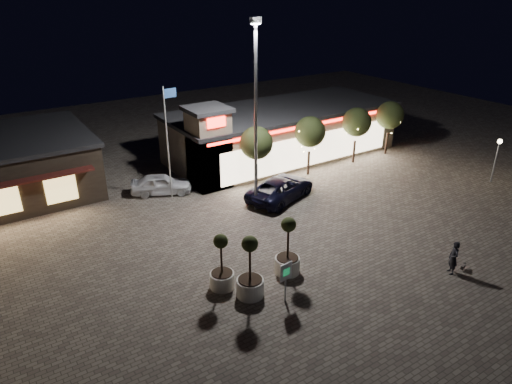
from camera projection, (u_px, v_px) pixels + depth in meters
ground at (306, 276)px, 24.16m from camera, size 90.00×90.00×0.00m
retail_building at (279, 132)px, 40.00m from camera, size 20.40×8.40×6.10m
floodlight_pole at (256, 109)px, 28.32m from camera, size 0.60×0.40×12.38m
flagpole at (168, 134)px, 31.14m from camera, size 0.95×0.10×8.00m
lamp_post_east at (497, 152)px, 34.57m from camera, size 0.36×0.36×3.48m
string_tree_a at (256, 143)px, 33.04m from camera, size 2.42×2.42×4.79m
string_tree_b at (310, 132)px, 35.51m from camera, size 2.42×2.42×4.79m
string_tree_c at (357, 122)px, 37.99m from camera, size 2.42×2.42×4.79m
string_tree_d at (390, 115)px, 39.97m from camera, size 2.42×2.42×4.79m
pickup_truck at (281, 188)px, 32.52m from camera, size 6.37×4.48×1.61m
white_sedan at (161, 184)px, 33.35m from camera, size 4.69×3.39×1.48m
pedestrian at (453, 258)px, 24.00m from camera, size 0.74×0.82×1.89m
dog at (463, 265)px, 24.56m from camera, size 0.50×0.30×0.27m
planter_left at (222, 271)px, 22.89m from camera, size 1.25×1.25×3.07m
planter_mid at (250, 278)px, 22.24m from camera, size 1.36×1.36×3.36m
planter_right at (287, 256)px, 24.04m from camera, size 1.34×1.34×3.29m
valet_sign at (286, 275)px, 21.65m from camera, size 0.71×0.13×2.14m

